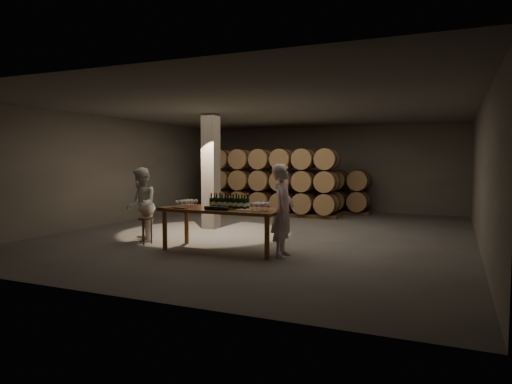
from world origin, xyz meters
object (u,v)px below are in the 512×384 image
at_px(stool, 146,222).
at_px(person_woman, 141,205).
at_px(person_man, 283,211).
at_px(plate, 243,210).
at_px(notebook_near, 181,208).
at_px(tasting_table, 223,213).
at_px(bottle_cluster, 229,203).

distance_m(stool, person_woman, 0.48).
xyz_separation_m(stool, person_man, (3.36, -0.05, 0.42)).
height_order(plate, notebook_near, notebook_near).
xyz_separation_m(plate, notebook_near, (-1.32, -0.28, 0.01)).
distance_m(plate, person_man, 0.85).
height_order(notebook_near, person_man, person_man).
xyz_separation_m(plate, stool, (-2.51, 0.09, -0.41)).
bearing_deg(notebook_near, person_woman, 156.61).
bearing_deg(stool, tasting_table, 0.31).
xyz_separation_m(bottle_cluster, notebook_near, (-0.93, -0.40, -0.10)).
bearing_deg(stool, notebook_near, -17.03).
distance_m(bottle_cluster, person_woman, 2.39).
distance_m(tasting_table, notebook_near, 0.89).
bearing_deg(person_man, notebook_near, 90.77).
bearing_deg(stool, bottle_cluster, 0.91).
distance_m(tasting_table, person_man, 1.38).
distance_m(notebook_near, person_man, 2.18).
bearing_deg(bottle_cluster, person_woman, 176.82).
relative_size(stool, person_woman, 0.35).
bearing_deg(plate, notebook_near, -168.04).
bearing_deg(plate, tasting_table, 169.29).
xyz_separation_m(stool, person_woman, (-0.25, 0.17, 0.38)).
height_order(stool, person_man, person_man).
height_order(bottle_cluster, stool, bottle_cluster).
relative_size(person_man, person_woman, 1.05).
relative_size(tasting_table, person_man, 1.41).
distance_m(tasting_table, bottle_cluster, 0.26).
bearing_deg(bottle_cluster, plate, -17.46).
height_order(notebook_near, person_woman, person_woman).
relative_size(plate, person_man, 0.16).
bearing_deg(person_woman, person_man, 44.89).
distance_m(bottle_cluster, stool, 2.19).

